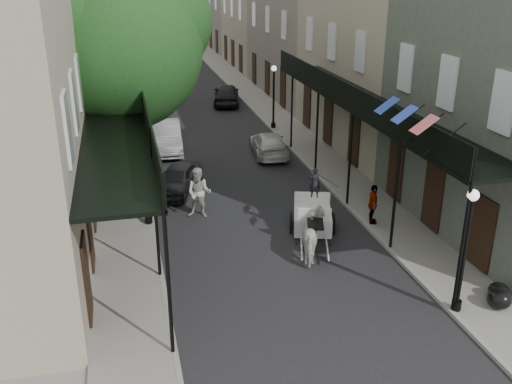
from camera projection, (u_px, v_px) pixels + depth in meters
ground at (298, 295)px, 17.32m from camera, size 140.00×140.00×0.00m
road at (201, 125)px, 35.35m from camera, size 8.00×90.00×0.01m
sidewalk_left at (119, 129)px, 34.24m from camera, size 2.20×90.00×0.12m
sidewalk_right at (279, 119)px, 36.42m from camera, size 2.20×90.00×0.12m
building_row_left at (58, 25)px, 40.53m from camera, size 5.00×80.00×10.50m
building_row_right at (289, 20)px, 44.27m from camera, size 5.00×80.00×10.50m
gallery_left at (121, 118)px, 21.05m from camera, size 2.20×18.05×4.88m
gallery_right at (362, 104)px, 23.14m from camera, size 2.20×18.05×4.88m
tree_near at (129, 39)px, 23.15m from camera, size 7.31×6.80×9.63m
tree_far at (121, 23)px, 36.01m from camera, size 6.45×6.00×8.61m
lamppost_right_near at (465, 250)px, 15.64m from camera, size 0.32×0.32×3.71m
lamppost_left at (145, 176)px, 21.07m from camera, size 0.32×0.32×3.71m
lamppost_right_far at (274, 96)px, 33.67m from camera, size 0.32×0.32×3.71m
horse at (315, 236)px, 19.21m from camera, size 1.38×2.08×1.61m
carriage at (313, 201)px, 21.44m from camera, size 2.09×2.66×2.69m
pedestrian_walking at (199, 193)px, 22.26m from camera, size 1.20×1.08×2.03m
pedestrian_sidewalk_left at (121, 140)px, 28.60m from camera, size 1.28×0.77×1.93m
pedestrian_sidewalk_right at (373, 204)px, 21.52m from camera, size 0.65×0.98×1.55m
car_left_near at (178, 179)px, 24.84m from camera, size 2.79×3.87×1.22m
car_left_mid at (165, 137)px, 30.31m from camera, size 1.83×4.73×1.54m
car_left_far at (139, 82)px, 44.61m from camera, size 3.94×5.57×1.41m
car_right_near at (269, 144)px, 29.71m from camera, size 2.11×4.25×1.19m
car_right_far at (226, 94)px, 40.29m from camera, size 2.55×4.61×1.48m
trash_bags at (499, 296)px, 16.53m from camera, size 0.95×1.10×0.59m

